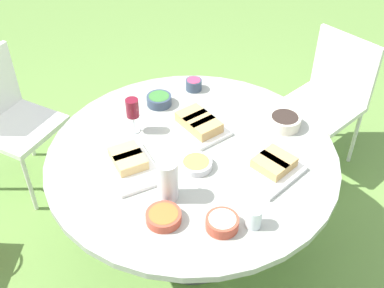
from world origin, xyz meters
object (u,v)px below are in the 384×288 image
(chair_far_back, at_px, (330,93))
(water_pitcher, at_px, (168,180))
(chair_near_left, at_px, (7,114))
(wine_glass, at_px, (132,109))
(dining_table, at_px, (192,167))

(chair_far_back, relative_size, water_pitcher, 4.44)
(chair_near_left, xyz_separation_m, chair_far_back, (0.33, -2.01, 0.00))
(chair_near_left, relative_size, chair_far_back, 1.00)
(water_pitcher, height_order, wine_glass, water_pitcher)
(chair_near_left, bearing_deg, wine_glass, -113.68)
(chair_far_back, relative_size, wine_glass, 4.59)
(dining_table, xyz_separation_m, chair_far_back, (0.87, -0.85, -0.11))
(chair_near_left, bearing_deg, chair_far_back, -80.62)
(chair_near_left, distance_m, water_pitcher, 1.38)
(chair_near_left, distance_m, chair_far_back, 2.03)
(dining_table, height_order, chair_far_back, chair_far_back)
(chair_far_back, height_order, wine_glass, wine_glass)
(wine_glass, bearing_deg, dining_table, -118.04)
(chair_far_back, xyz_separation_m, wine_glass, (-0.70, 1.16, 0.34))
(dining_table, relative_size, chair_far_back, 1.60)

